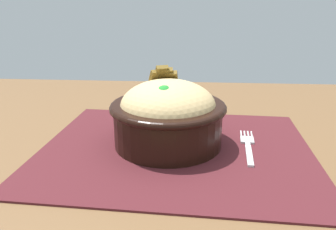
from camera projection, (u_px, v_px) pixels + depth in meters
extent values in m
cube|color=brown|center=(185.00, 158.00, 0.53)|extent=(1.20, 0.93, 0.03)
cylinder|color=brown|center=(20.00, 195.00, 1.07)|extent=(0.04, 0.04, 0.68)
cube|color=#47191E|center=(176.00, 148.00, 0.53)|extent=(0.44, 0.37, 0.00)
cylinder|color=black|center=(168.00, 124.00, 0.53)|extent=(0.17, 0.17, 0.07)
torus|color=black|center=(168.00, 107.00, 0.52)|extent=(0.19, 0.19, 0.01)
ellipsoid|color=tan|center=(168.00, 106.00, 0.52)|extent=(0.21, 0.21, 0.08)
sphere|color=#217F2A|center=(176.00, 88.00, 0.54)|extent=(0.03, 0.03, 0.03)
sphere|color=#217F2A|center=(164.00, 97.00, 0.49)|extent=(0.03, 0.03, 0.03)
cylinder|color=orange|center=(186.00, 94.00, 0.52)|extent=(0.01, 0.03, 0.01)
cylinder|color=orange|center=(164.00, 95.00, 0.51)|extent=(0.03, 0.03, 0.01)
cube|color=brown|center=(172.00, 81.00, 0.55)|extent=(0.02, 0.04, 0.04)
cube|color=brown|center=(166.00, 80.00, 0.55)|extent=(0.03, 0.04, 0.05)
cube|color=brown|center=(160.00, 79.00, 0.55)|extent=(0.03, 0.04, 0.05)
cube|color=brown|center=(155.00, 82.00, 0.55)|extent=(0.03, 0.03, 0.04)
cube|color=silver|center=(249.00, 156.00, 0.50)|extent=(0.02, 0.07, 0.00)
cube|color=silver|center=(248.00, 145.00, 0.53)|extent=(0.01, 0.01, 0.00)
cube|color=silver|center=(247.00, 140.00, 0.55)|extent=(0.02, 0.03, 0.00)
cube|color=silver|center=(252.00, 135.00, 0.57)|extent=(0.00, 0.02, 0.00)
cube|color=silver|center=(248.00, 134.00, 0.58)|extent=(0.00, 0.02, 0.00)
cube|color=silver|center=(244.00, 134.00, 0.58)|extent=(0.00, 0.02, 0.00)
cube|color=silver|center=(241.00, 134.00, 0.58)|extent=(0.00, 0.02, 0.00)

